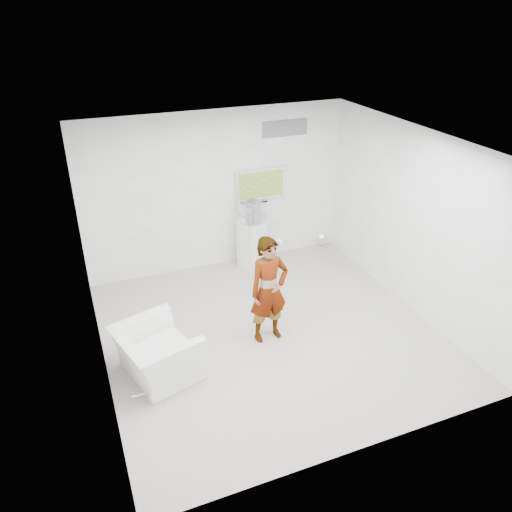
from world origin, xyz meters
The scene contains 10 objects.
room centered at (0.00, 0.00, 1.50)m, with size 5.01×5.01×3.00m.
tv centered at (0.85, 2.45, 1.55)m, with size 1.00×0.08×0.60m, color silver.
logo_decal centered at (1.35, 2.49, 2.55)m, with size 0.90×0.02×0.30m, color slate.
person centered at (-0.06, -0.09, 0.85)m, with size 0.62×0.41×1.70m, color white.
armchair centered at (-1.83, -0.31, 0.36)m, with size 1.11×0.97×0.72m, color white.
pedestal centered at (0.55, 2.15, 0.47)m, with size 0.46×0.46×0.95m, color silver.
floor_uplight centered at (2.19, 2.33, 0.14)m, with size 0.18×0.18×0.28m, color white.
vitrine centered at (0.55, 2.15, 1.13)m, with size 0.38×0.38×0.38m, color silver.
console centered at (0.55, 2.15, 1.05)m, with size 0.05×0.16×0.21m, color silver.
wii_remote centered at (0.18, 0.08, 1.53)m, with size 0.04×0.15×0.04m, color silver.
Camera 1 is at (-2.59, -5.87, 4.74)m, focal length 35.00 mm.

